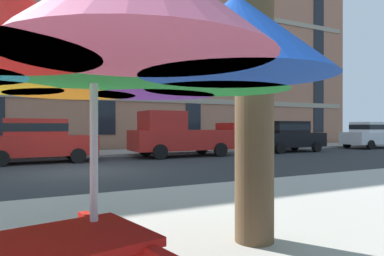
{
  "coord_description": "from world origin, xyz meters",
  "views": [
    {
      "loc": [
        -1.95,
        -11.59,
        1.46
      ],
      "look_at": [
        5.67,
        3.2,
        1.4
      ],
      "focal_mm": 32.4,
      "sensor_mm": 36.0,
      "label": 1
    }
  ],
  "objects_px": {
    "pickup_red": "(178,136)",
    "patio_umbrella": "(94,46)",
    "sedan_red": "(38,139)",
    "sedan_black": "(287,136)",
    "sedan_white": "(371,134)"
  },
  "relations": [
    {
      "from": "pickup_red",
      "to": "sedan_black",
      "type": "xyz_separation_m",
      "value": [
        6.95,
        -0.0,
        -0.08
      ]
    },
    {
      "from": "sedan_white",
      "to": "pickup_red",
      "type": "bearing_deg",
      "value": 180.0
    },
    {
      "from": "pickup_red",
      "to": "sedan_white",
      "type": "xyz_separation_m",
      "value": [
        14.44,
        -0.0,
        -0.08
      ]
    },
    {
      "from": "sedan_red",
      "to": "sedan_black",
      "type": "relative_size",
      "value": 1.0
    },
    {
      "from": "sedan_red",
      "to": "sedan_black",
      "type": "xyz_separation_m",
      "value": [
        13.21,
        0.0,
        0.0
      ]
    },
    {
      "from": "sedan_black",
      "to": "sedan_white",
      "type": "xyz_separation_m",
      "value": [
        7.49,
        0.0,
        0.0
      ]
    },
    {
      "from": "sedan_black",
      "to": "sedan_white",
      "type": "distance_m",
      "value": 7.49
    },
    {
      "from": "pickup_red",
      "to": "patio_umbrella",
      "type": "height_order",
      "value": "patio_umbrella"
    },
    {
      "from": "pickup_red",
      "to": "patio_umbrella",
      "type": "relative_size",
      "value": 1.51
    },
    {
      "from": "pickup_red",
      "to": "sedan_red",
      "type": "bearing_deg",
      "value": -180.0
    },
    {
      "from": "sedan_white",
      "to": "patio_umbrella",
      "type": "relative_size",
      "value": 1.3
    },
    {
      "from": "sedan_white",
      "to": "patio_umbrella",
      "type": "height_order",
      "value": "patio_umbrella"
    },
    {
      "from": "pickup_red",
      "to": "patio_umbrella",
      "type": "distance_m",
      "value": 14.35
    },
    {
      "from": "sedan_red",
      "to": "sedan_black",
      "type": "height_order",
      "value": "same"
    },
    {
      "from": "sedan_white",
      "to": "patio_umbrella",
      "type": "distance_m",
      "value": 24.61
    }
  ]
}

